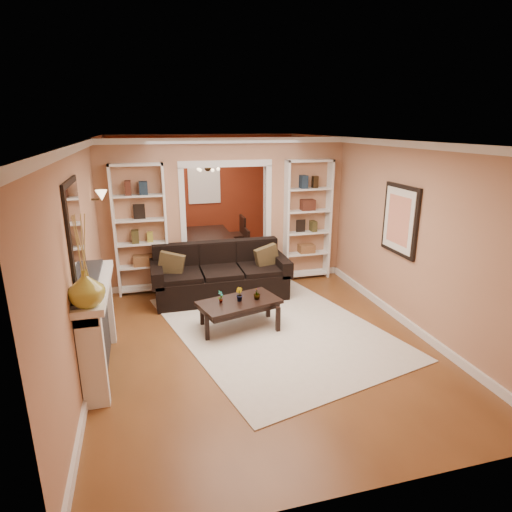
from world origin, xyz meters
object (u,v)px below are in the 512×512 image
object	(u,v)px
sofa	(220,272)
coffee_table	(239,315)
dining_table	(210,248)
bookshelf_left	(141,230)
fireplace	(100,327)
bookshelf_right	(307,221)

from	to	relation	value
sofa	coffee_table	size ratio (longest dim) A/B	2.02
coffee_table	dining_table	distance (m)	3.36
dining_table	bookshelf_left	bearing A→B (deg)	136.14
coffee_table	sofa	bearing A→B (deg)	76.11
fireplace	dining_table	world-z (taller)	fireplace
bookshelf_right	fireplace	size ratio (longest dim) A/B	1.35
fireplace	dining_table	distance (m)	4.49
coffee_table	bookshelf_left	world-z (taller)	bookshelf_left
fireplace	dining_table	size ratio (longest dim) A/B	0.97
bookshelf_right	coffee_table	bearing A→B (deg)	-133.64
sofa	bookshelf_left	xyz separation A→B (m)	(-1.29, 0.58, 0.69)
fireplace	dining_table	xyz separation A→B (m)	(1.98, 4.03, -0.27)
bookshelf_left	dining_table	distance (m)	2.24
fireplace	dining_table	bearing A→B (deg)	63.84
bookshelf_left	coffee_table	bearing A→B (deg)	-54.40
bookshelf_left	bookshelf_right	size ratio (longest dim) A/B	1.00
sofa	bookshelf_left	distance (m)	1.57
bookshelf_right	dining_table	bearing A→B (deg)	138.04
coffee_table	bookshelf_left	bearing A→B (deg)	109.78
coffee_table	bookshelf_left	xyz separation A→B (m)	(-1.33, 1.86, 0.93)
coffee_table	bookshelf_left	size ratio (longest dim) A/B	0.51
bookshelf_left	dining_table	bearing A→B (deg)	46.14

